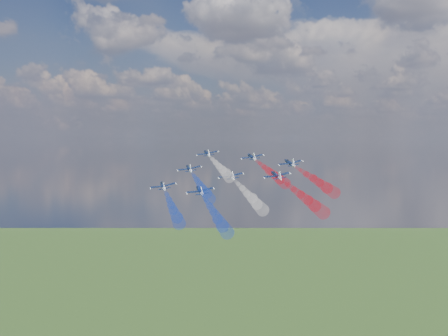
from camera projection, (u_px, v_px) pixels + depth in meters
The scene contains 16 objects.
jet_lead at pixel (207, 153), 203.35m from camera, with size 8.54×10.68×2.85m, color black, non-canonical shape.
trail_lead at pixel (219, 166), 183.73m from camera, with size 3.56×31.97×3.56m, color white, non-canonical shape.
jet_inner_left at pixel (189, 169), 186.79m from camera, with size 8.54×10.68×2.85m, color black, non-canonical shape.
trail_inner_left at pixel (200, 184), 167.17m from camera, with size 3.56×31.97×3.56m, color blue, non-canonical shape.
jet_inner_right at pixel (252, 157), 193.31m from camera, with size 8.54×10.68×2.85m, color black, non-canonical shape.
trail_inner_right at pixel (269, 171), 173.70m from camera, with size 3.56×31.97×3.56m, color red, non-canonical shape.
jet_outer_left at pixel (163, 186), 172.98m from camera, with size 8.54×10.68×2.85m, color black, non-canonical shape.
trail_outer_left at pixel (171, 205), 153.36m from camera, with size 3.56×31.97×3.56m, color blue, non-canonical shape.
jet_center_third at pixel (230, 176), 176.13m from camera, with size 8.54×10.68×2.85m, color black, non-canonical shape.
trail_center_third at pixel (247, 193), 156.51m from camera, with size 3.56×31.97×3.56m, color white, non-canonical shape.
jet_outer_right at pixel (290, 163), 182.82m from camera, with size 8.54×10.68×2.85m, color black, non-canonical shape.
trail_outer_right at pixel (313, 178), 163.20m from camera, with size 3.56×31.97×3.56m, color red, non-canonical shape.
jet_rear_left at pixel (200, 191), 163.02m from camera, with size 8.54×10.68×2.85m, color black, non-canonical shape.
trail_rear_left at pixel (214, 212), 143.40m from camera, with size 3.56×31.97×3.56m, color blue, non-canonical shape.
jet_rear_right at pixel (276, 175), 164.97m from camera, with size 8.54×10.68×2.85m, color black, non-canonical shape.
trail_rear_right at pixel (300, 194), 145.36m from camera, with size 3.56×31.97×3.56m, color red, non-canonical shape.
Camera 1 is at (74.16, -147.28, 163.76)m, focal length 43.79 mm.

